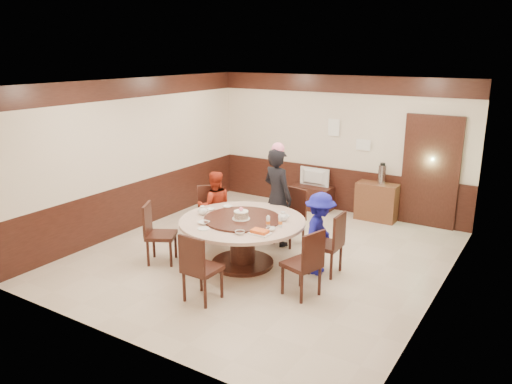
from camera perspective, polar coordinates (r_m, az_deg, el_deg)
The scene contains 30 objects.
room at distance 7.95m, azimuth 0.94°, elevation -0.12°, with size 6.00×6.04×2.84m.
banquet_table at distance 7.79m, azimuth -1.56°, elevation -4.69°, with size 1.95×1.95×0.78m.
chair_0 at distance 7.67m, azimuth 8.07°, elevation -7.05°, with size 0.45×0.44×0.97m.
chair_1 at distance 8.75m, azimuth 3.87°, elevation -3.98°, with size 0.52×0.53×0.97m.
chair_2 at distance 8.90m, azimuth -5.20°, elevation -3.67°, with size 0.62×0.62×0.97m.
chair_3 at distance 8.12m, azimuth -10.88°, elevation -5.85°, with size 0.60×0.60×0.97m.
chair_4 at distance 6.85m, azimuth -6.22°, elevation -9.89°, with size 0.45×0.46×0.97m.
chair_5 at distance 6.96m, azimuth 5.33°, elevation -9.40°, with size 0.55×0.55×0.97m.
person_standing at distance 8.56m, azimuth 2.46°, elevation -0.55°, with size 0.62×0.41×1.70m, color black.
person_red at distance 8.83m, azimuth -4.74°, elevation -1.61°, with size 0.61×0.48×1.26m, color #A02915.
person_blue at distance 7.53m, azimuth 7.30°, elevation -4.75°, with size 0.82×0.47×1.27m, color #171898.
birthday_cake at distance 7.65m, azimuth -1.72°, elevation -2.63°, with size 0.28×0.28×0.19m.
teapot_left at distance 7.98m, azimuth -6.12°, elevation -2.19°, with size 0.17×0.15×0.13m, color white.
teapot_right at distance 7.66m, azimuth 3.08°, elevation -2.88°, with size 0.17×0.15×0.13m, color white.
bowl_0 at distance 8.30m, azimuth -3.28°, elevation -1.71°, with size 0.16×0.16×0.04m, color white.
bowl_1 at distance 7.13m, azimuth -1.86°, elevation -4.63°, with size 0.15×0.15×0.05m, color white.
bowl_2 at distance 7.56m, azimuth -6.00°, elevation -3.53°, with size 0.17×0.17×0.04m, color white.
bowl_3 at distance 7.25m, azimuth 1.70°, elevation -4.28°, with size 0.15×0.15×0.05m, color white.
bowl_4 at distance 8.20m, azimuth -5.19°, elevation -1.98°, with size 0.14×0.14×0.03m, color white.
saucer_near at distance 7.36m, azimuth -6.01°, elevation -4.19°, with size 0.18×0.18×0.01m, color white.
saucer_far at distance 7.90m, azimuth 3.16°, elevation -2.70°, with size 0.18×0.18×0.01m, color white.
shrimp_platter at distance 7.12m, azimuth 0.44°, elevation -4.61°, with size 0.30×0.20×0.06m.
bottle_0 at distance 7.38m, azimuth 1.39°, elevation -3.43°, with size 0.06×0.06×0.16m, color white.
bottle_1 at distance 7.39m, azimuth 2.81°, elevation -3.43°, with size 0.06×0.06×0.16m, color white.
tv_stand at distance 10.71m, azimuth 6.46°, elevation -0.63°, with size 0.85×0.45×0.50m, color black.
television at distance 10.59m, azimuth 6.53°, elevation 1.68°, with size 0.67×0.09×0.39m, color gray.
side_cabinet at distance 10.20m, azimuth 13.64°, elevation -1.08°, with size 0.80×0.40×0.75m, color brown.
thermos at distance 10.04m, azimuth 14.21°, elevation 1.95°, with size 0.15×0.15×0.38m, color silver.
notice_left at distance 10.43m, azimuth 8.87°, elevation 7.30°, with size 0.25×0.00×0.35m, color white.
notice_right at distance 10.25m, azimuth 12.15°, elevation 5.28°, with size 0.30×0.00×0.22m, color white.
Camera 1 is at (3.95, -6.54, 3.27)m, focal length 35.00 mm.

